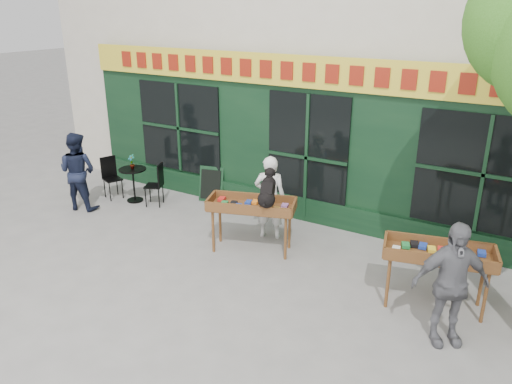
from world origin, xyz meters
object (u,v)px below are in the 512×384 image
(book_cart_center, at_px, (252,208))
(woman, at_px, (270,197))
(man_left, at_px, (78,171))
(book_cart_right, at_px, (439,256))
(man_right, at_px, (450,284))
(dog, at_px, (268,187))
(bistro_table, at_px, (133,178))

(book_cart_center, bearing_deg, woman, 71.33)
(man_left, bearing_deg, book_cart_right, 166.16)
(woman, relative_size, man_right, 0.94)
(dog, distance_m, woman, 0.92)
(man_right, bearing_deg, woman, 122.23)
(dog, height_order, bistro_table, dog)
(book_cart_center, xyz_separation_m, man_right, (3.52, -0.91, 0.03))
(book_cart_right, height_order, man_left, man_left)
(dog, relative_size, bistro_table, 0.79)
(bistro_table, bearing_deg, man_left, -127.87)
(bistro_table, relative_size, man_left, 0.45)
(book_cart_center, xyz_separation_m, book_cart_right, (3.22, -0.16, 0.00))
(dog, xyz_separation_m, man_right, (3.17, -0.86, -0.44))
(man_right, bearing_deg, man_left, 141.02)
(woman, height_order, man_left, man_left)
(book_cart_right, bearing_deg, book_cart_center, 163.29)
(bistro_table, distance_m, man_left, 1.18)
(book_cart_center, bearing_deg, bistro_table, 150.30)
(dog, bearing_deg, book_cart_center, 153.20)
(woman, relative_size, man_left, 0.95)
(dog, distance_m, man_right, 3.31)
(dog, distance_m, book_cart_right, 2.91)
(man_right, height_order, man_left, man_right)
(book_cart_center, distance_m, book_cart_right, 3.22)
(book_cart_right, bearing_deg, man_right, -82.03)
(man_right, height_order, bistro_table, man_right)
(bistro_table, bearing_deg, book_cart_center, -11.03)
(bistro_table, bearing_deg, woman, -0.58)
(woman, relative_size, book_cart_right, 1.00)
(book_cart_right, xyz_separation_m, man_left, (-7.44, -0.05, 0.02))
(book_cart_center, height_order, book_cart_right, same)
(book_cart_center, relative_size, bistro_table, 2.13)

